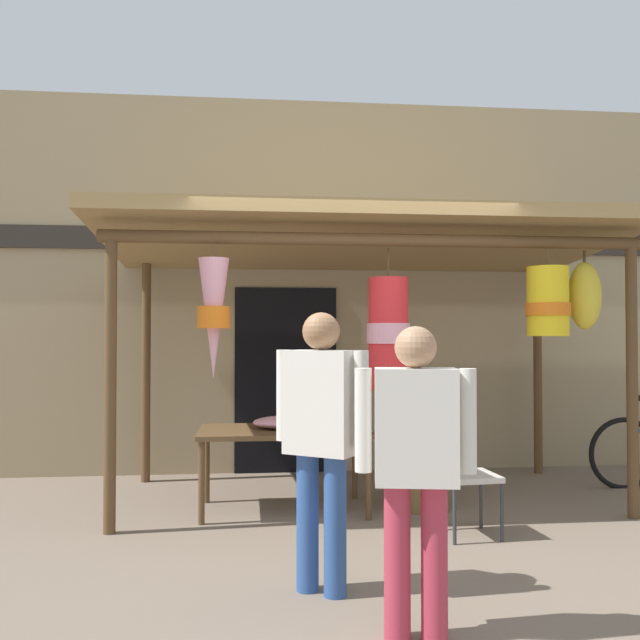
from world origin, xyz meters
TOP-DOWN VIEW (x-y plane):
  - ground_plane at (0.00, 0.00)m, footprint 30.00×30.00m
  - shop_facade at (-0.00, 2.37)m, footprint 11.06×0.29m
  - market_stall_canopy at (0.28, 0.86)m, footprint 4.65×2.33m
  - display_table at (-0.51, 0.61)m, footprint 1.43×0.82m
  - flower_heap_on_table at (-0.45, 0.62)m, footprint 0.62×0.44m
  - folding_chair at (0.73, -0.27)m, footprint 0.43×0.43m
  - wicker_basket_by_table at (0.67, 0.56)m, footprint 0.45×0.45m
  - customer_foreground at (-0.40, -1.27)m, footprint 0.51×0.41m
  - shopper_by_bananas at (-0.00, -1.92)m, footprint 0.59×0.29m

SIDE VIEW (x-z plane):
  - ground_plane at x=0.00m, z-range 0.00..0.00m
  - wicker_basket_by_table at x=0.67m, z-range 0.00..0.28m
  - folding_chair at x=0.73m, z-range 0.08..0.92m
  - display_table at x=-0.51m, z-range 0.28..0.97m
  - flower_heap_on_table at x=-0.45m, z-range 0.69..0.80m
  - shopper_by_bananas at x=0.00m, z-range 0.13..1.66m
  - customer_foreground at x=-0.40m, z-range 0.14..1.76m
  - shop_facade at x=0.00m, z-range 0.00..4.06m
  - market_stall_canopy at x=0.28m, z-range 0.93..3.44m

